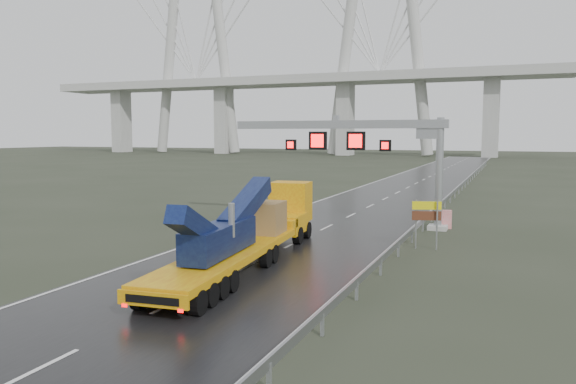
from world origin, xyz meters
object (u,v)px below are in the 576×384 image
at_px(sign_gantry, 366,142).
at_px(striped_barrier, 446,219).
at_px(exit_sign_pair, 427,215).
at_px(heavy_haul_truck, 256,227).

xyz_separation_m(sign_gantry, striped_barrier, (5.21, 0.69, -5.01)).
xyz_separation_m(sign_gantry, exit_sign_pair, (5.00, -6.55, -3.77)).
bearing_deg(heavy_haul_truck, sign_gantry, 72.72).
bearing_deg(striped_barrier, exit_sign_pair, -104.93).
distance_m(sign_gantry, heavy_haul_truck, 12.89).
xyz_separation_m(heavy_haul_truck, exit_sign_pair, (7.49, 5.43, 0.29)).
bearing_deg(sign_gantry, heavy_haul_truck, -101.79).
bearing_deg(sign_gantry, striped_barrier, 7.56).
xyz_separation_m(exit_sign_pair, striped_barrier, (0.21, 7.24, -1.24)).
relative_size(heavy_haul_truck, striped_barrier, 14.22).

